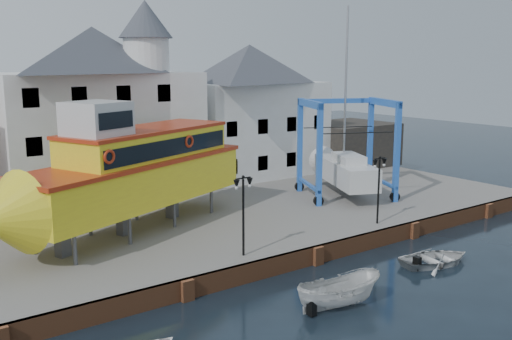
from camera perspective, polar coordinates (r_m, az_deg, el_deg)
ground at (r=31.37m, az=6.12°, el=-9.37°), size 140.00×140.00×0.00m
hardstanding at (r=39.67m, az=-4.58°, el=-4.25°), size 44.00×22.00×1.00m
quay_wall at (r=31.28m, az=6.01°, el=-8.45°), size 44.00×0.47×1.00m
building_white_main at (r=42.99m, az=-15.51°, el=5.83°), size 14.00×8.30×14.00m
building_white_right at (r=50.11m, az=-0.65°, el=6.03°), size 12.00×8.00×11.20m
shed_dark at (r=55.43m, az=9.04°, el=2.62°), size 8.00×7.00×4.00m
lamp_post_left at (r=28.68m, az=-1.29°, el=-2.53°), size 1.12×0.32×4.20m
lamp_post_right at (r=35.20m, az=12.22°, el=-0.26°), size 1.12×0.32×4.20m
tour_boat at (r=32.97m, az=-13.28°, el=-0.23°), size 17.95×10.74×7.71m
travel_lift at (r=42.89m, az=8.59°, el=0.61°), size 7.81×9.19×13.64m
motorboat_a at (r=26.43m, az=8.25°, el=-13.40°), size 4.44×2.38×1.63m
motorboat_b at (r=32.71m, az=17.53°, el=-8.97°), size 4.70×3.80×0.86m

